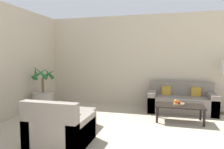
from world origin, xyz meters
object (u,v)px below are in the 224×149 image
Objects in this scene: fruit_bowl at (179,104)px; apple_red at (179,102)px; coffee_table at (179,107)px; sofa_loveseat at (181,102)px; orange_fruit at (176,101)px; armchair at (60,130)px; ottoman at (79,118)px; potted_palm at (43,98)px; apple_green at (179,102)px.

apple_red reaches higher than fruit_bowl.
apple_red is at bearing -109.71° from coffee_table.
sofa_loveseat is 0.89m from orange_fruit.
armchair is 0.90m from ottoman.
sofa_loveseat reaches higher than apple_red.
orange_fruit is at bearing -102.15° from sofa_loveseat.
armchair is (-1.99, -1.79, -0.14)m from fruit_bowl.
potted_palm is 3.46m from apple_red.
armchair reaches higher than apple_red.
orange_fruit is at bearing 43.06° from armchair.
coffee_table is at bearing 0.67° from potted_palm.
potted_palm reaches higher than coffee_table.
coffee_table is 2.68m from armchair.
apple_red is at bearing 40.85° from armchair.
armchair reaches higher than sofa_loveseat.
potted_palm is 19.43× the size of apple_green.
fruit_bowl reaches higher than ottoman.
coffee_table is at bearing 70.29° from apple_red.
potted_palm is at bearing -179.33° from coffee_table.
fruit_bowl is at bearing 81.98° from apple_red.
coffee_table is 15.02× the size of apple_red.
ottoman is at bearing -156.60° from apple_green.
apple_green is 0.83× the size of orange_fruit.
orange_fruit is (-0.09, 0.01, 0.13)m from coffee_table.
apple_green is at bearing -6.74° from orange_fruit.
apple_red is (-0.12, -0.94, 0.18)m from sofa_loveseat.
fruit_bowl is 0.09m from orange_fruit.
potted_palm reaches higher than apple_red.
apple_red is at bearing -97.49° from sofa_loveseat.
potted_palm is at bearing 179.52° from apple_red.
sofa_loveseat is 2.85× the size of ottoman.
apple_green is 0.11× the size of ottoman.
fruit_bowl is 3.51× the size of apple_red.
potted_palm reaches higher than fruit_bowl.
sofa_loveseat is at bearing 83.53° from coffee_table.
armchair is at bearing -139.15° from apple_red.
ottoman is at bearing 94.10° from armchair.
armchair reaches higher than ottoman.
apple_red is (-0.01, -0.07, 0.06)m from fruit_bowl.
fruit_bowl is 0.09m from apple_red.
coffee_table is 0.14m from apple_red.
apple_red reaches higher than coffee_table.
potted_palm reaches higher than ottoman.
apple_green is at bearing 41.79° from armchair.
orange_fruit is at bearing 0.89° from potted_palm.
fruit_bowl is at bearing 41.89° from armchair.
sofa_loveseat is 26.38× the size of apple_green.
sofa_loveseat is 6.89× the size of fruit_bowl.
fruit_bowl is 2.68m from armchair.
fruit_bowl is at bearing 0.73° from potted_palm.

